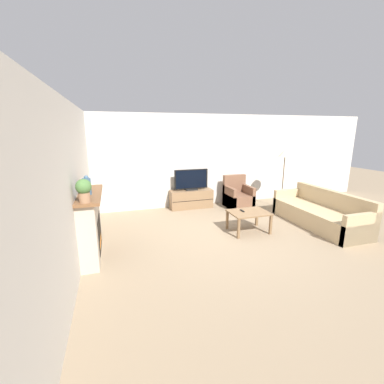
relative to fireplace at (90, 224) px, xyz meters
name	(u,v)px	position (x,y,z in m)	size (l,w,h in m)	color
ground_plane	(231,237)	(2.79, 0.01, -0.60)	(24.00, 24.00, 0.00)	#89755B
wall_back	(195,161)	(2.79, 2.58, 0.75)	(12.00, 0.06, 2.70)	beige
wall_left	(75,184)	(-0.18, 0.01, 0.75)	(0.06, 12.00, 2.70)	beige
fireplace	(90,224)	(0.00, 0.00, 0.00)	(0.41, 1.46, 1.17)	#B7A893
mantel_vase_left	(86,194)	(0.02, -0.44, 0.66)	(0.13, 0.13, 0.19)	#385670
mantel_vase_centre_left	(87,186)	(0.02, -0.11, 0.73)	(0.14, 0.14, 0.33)	#385670
mantel_clock	(89,187)	(0.02, 0.15, 0.65)	(0.08, 0.11, 0.15)	brown
potted_plant	(84,189)	(0.02, -0.62, 0.78)	(0.23, 0.23, 0.36)	#936B4C
tv_stand	(191,199)	(2.60, 2.30, -0.33)	(1.25, 0.41, 0.54)	brown
tv	(191,180)	(2.60, 2.30, 0.22)	(0.99, 0.18, 0.61)	black
armchair	(238,197)	(3.95, 1.98, -0.30)	(0.70, 0.76, 0.93)	brown
coffee_table	(249,214)	(3.28, 0.17, -0.19)	(0.86, 0.65, 0.47)	brown
remote	(242,211)	(3.16, 0.25, -0.12)	(0.04, 0.15, 0.02)	black
couch	(320,214)	(5.13, 0.03, -0.32)	(0.90, 2.34, 0.83)	tan
floor_lamp	(285,156)	(5.13, 1.52, 0.93)	(0.39, 0.39, 1.73)	black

